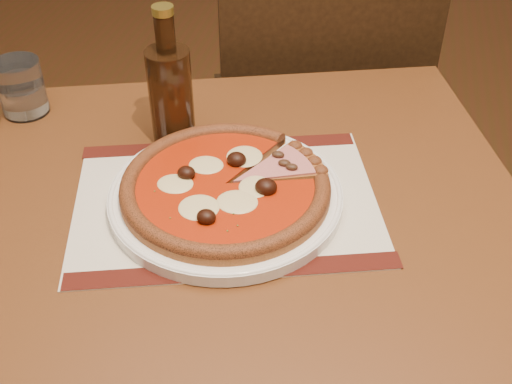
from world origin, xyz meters
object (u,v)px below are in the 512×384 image
(table, at_px, (253,268))
(chair_far, at_px, (315,110))
(bottle, at_px, (171,92))
(water_glass, at_px, (21,87))
(pizza, at_px, (225,186))
(plate, at_px, (226,196))

(table, relative_size, chair_far, 1.07)
(chair_far, height_order, bottle, bottle)
(table, xyz_separation_m, water_glass, (-0.44, 0.19, 0.15))
(table, xyz_separation_m, pizza, (-0.05, 0.02, 0.13))
(table, distance_m, plate, 0.12)
(pizza, bearing_deg, plate, 47.85)
(chair_far, distance_m, plate, 0.65)
(plate, relative_size, pizza, 1.12)
(plate, distance_m, pizza, 0.02)
(chair_far, bearing_deg, plate, 66.71)
(pizza, xyz_separation_m, bottle, (-0.12, 0.13, 0.06))
(chair_far, bearing_deg, water_glass, 26.40)
(bottle, bearing_deg, plate, -48.26)
(bottle, bearing_deg, chair_far, 70.03)
(water_glass, distance_m, bottle, 0.28)
(plate, xyz_separation_m, bottle, (-0.12, 0.13, 0.08))
(pizza, relative_size, water_glass, 3.14)
(table, relative_size, pizza, 3.40)
(table, bearing_deg, pizza, 152.04)
(chair_far, distance_m, pizza, 0.66)
(plate, height_order, water_glass, water_glass)
(plate, bearing_deg, chair_far, 85.04)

